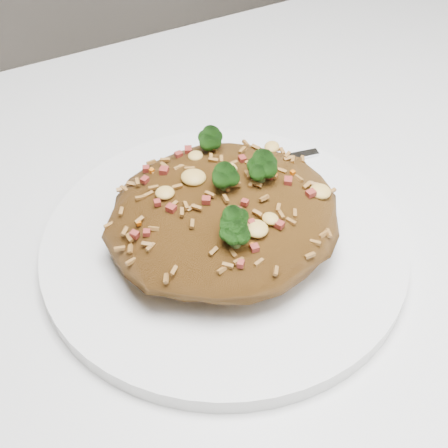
{
  "coord_description": "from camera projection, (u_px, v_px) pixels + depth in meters",
  "views": [
    {
      "loc": [
        -0.27,
        -0.25,
        1.11
      ],
      "look_at": [
        -0.12,
        0.05,
        0.78
      ],
      "focal_mm": 50.0,
      "sensor_mm": 36.0,
      "label": 1
    }
  ],
  "objects": [
    {
      "name": "fork",
      "position": [
        240.0,
        167.0,
        0.54
      ],
      "size": [
        0.16,
        0.05,
        0.0
      ],
      "rotation": [
        0.0,
        0.0,
        -0.19
      ],
      "color": "silver",
      "rests_on": "plate"
    },
    {
      "name": "plate",
      "position": [
        224.0,
        244.0,
        0.49
      ],
      "size": [
        0.28,
        0.28,
        0.01
      ],
      "primitive_type": "cylinder",
      "color": "white",
      "rests_on": "dining_table"
    },
    {
      "name": "dining_table",
      "position": [
        364.0,
        310.0,
        0.56
      ],
      "size": [
        1.2,
        0.8,
        0.75
      ],
      "color": "silver",
      "rests_on": "ground"
    },
    {
      "name": "fried_rice",
      "position": [
        224.0,
        208.0,
        0.46
      ],
      "size": [
        0.18,
        0.16,
        0.07
      ],
      "color": "brown",
      "rests_on": "plate"
    }
  ]
}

